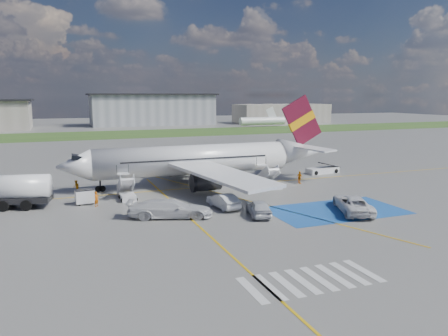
{
  "coord_description": "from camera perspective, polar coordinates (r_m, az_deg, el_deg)",
  "views": [
    {
      "loc": [
        -16.65,
        -40.94,
        11.86
      ],
      "look_at": [
        1.26,
        5.7,
        3.5
      ],
      "focal_mm": 35.0,
      "sensor_mm": 36.0,
      "label": 1
    }
  ],
  "objects": [
    {
      "name": "ground",
      "position": [
        45.76,
        1.09,
        -5.52
      ],
      "size": [
        400.0,
        400.0,
        0.0
      ],
      "primitive_type": "plane",
      "color": "#60605E",
      "rests_on": "ground"
    },
    {
      "name": "taxiway_line_diag",
      "position": [
        56.75,
        -3.47,
        -2.58
      ],
      "size": [
        20.71,
        56.45,
        0.01
      ],
      "primitive_type": "cube",
      "rotation": [
        0.0,
        0.0,
        0.35
      ],
      "color": "gold",
      "rests_on": "ground"
    },
    {
      "name": "airstairs_aft",
      "position": [
        57.0,
        6.2,
        -1.93
      ],
      "size": [
        1.9,
        5.2,
        3.6
      ],
      "color": "silver",
      "rests_on": "ground"
    },
    {
      "name": "crew_nose",
      "position": [
        56.32,
        -18.74,
        -2.33
      ],
      "size": [
        0.77,
        0.9,
        1.62
      ],
      "primitive_type": "imported",
      "rotation": [
        0.0,
        0.0,
        -1.35
      ],
      "color": "orange",
      "rests_on": "ground"
    },
    {
      "name": "taxiway_line_cross",
      "position": [
        35.12,
        -0.36,
        -10.23
      ],
      "size": [
        0.2,
        60.0,
        0.01
      ],
      "primitive_type": "cube",
      "color": "gold",
      "rests_on": "ground"
    },
    {
      "name": "gpu_cart",
      "position": [
        50.45,
        -17.71,
        -3.69
      ],
      "size": [
        2.11,
        1.48,
        1.65
      ],
      "rotation": [
        0.0,
        0.0,
        0.11
      ],
      "color": "silver",
      "rests_on": "ground"
    },
    {
      "name": "terminal_centre",
      "position": [
        179.81,
        -9.32,
        7.51
      ],
      "size": [
        48.0,
        18.0,
        12.0
      ],
      "primitive_type": "cube",
      "color": "gray",
      "rests_on": "ground"
    },
    {
      "name": "van_white_a",
      "position": [
        46.9,
        16.47,
        -4.12
      ],
      "size": [
        4.9,
        6.64,
        2.26
      ],
      "primitive_type": "imported",
      "rotation": [
        0.0,
        0.0,
        2.74
      ],
      "color": "white",
      "rests_on": "ground"
    },
    {
      "name": "airstairs_fwd",
      "position": [
        51.4,
        -12.52,
        -3.36
      ],
      "size": [
        1.9,
        5.2,
        3.6
      ],
      "color": "silver",
      "rests_on": "ground"
    },
    {
      "name": "staging_box",
      "position": [
        47.07,
        14.38,
        -5.39
      ],
      "size": [
        14.0,
        8.0,
        0.01
      ],
      "primitive_type": "cube",
      "color": "#1A50A0",
      "rests_on": "ground"
    },
    {
      "name": "taxiway_line_main",
      "position": [
        56.75,
        -3.47,
        -2.58
      ],
      "size": [
        120.0,
        0.2,
        0.01
      ],
      "primitive_type": "cube",
      "color": "gold",
      "rests_on": "ground"
    },
    {
      "name": "car_silver_b",
      "position": [
        46.43,
        -0.09,
        -4.28
      ],
      "size": [
        2.32,
        5.03,
        1.6
      ],
      "primitive_type": "imported",
      "rotation": [
        0.0,
        0.0,
        3.28
      ],
      "color": "silver",
      "rests_on": "ground"
    },
    {
      "name": "car_silver_a",
      "position": [
        43.66,
        4.58,
        -5.19
      ],
      "size": [
        2.96,
        5.08,
        1.63
      ],
      "primitive_type": "imported",
      "rotation": [
        0.0,
        0.0,
        2.91
      ],
      "color": "silver",
      "rests_on": "ground"
    },
    {
      "name": "terminal_east",
      "position": [
        192.36,
        7.52,
        7.07
      ],
      "size": [
        40.0,
        16.0,
        8.0
      ],
      "primitive_type": "cube",
      "color": "gray",
      "rests_on": "ground"
    },
    {
      "name": "grass_strip",
      "position": [
        137.47,
        -14.01,
        4.27
      ],
      "size": [
        400.0,
        30.0,
        0.01
      ],
      "primitive_type": "cube",
      "color": "#2D4C1E",
      "rests_on": "ground"
    },
    {
      "name": "van_white_b",
      "position": [
        43.08,
        -7.05,
        -4.89
      ],
      "size": [
        6.63,
        4.35,
        2.41
      ],
      "primitive_type": "imported",
      "rotation": [
        0.0,
        0.0,
        1.24
      ],
      "color": "silver",
      "rests_on": "ground"
    },
    {
      "name": "belt_loader",
      "position": [
        68.71,
        12.77,
        -0.32
      ],
      "size": [
        5.82,
        2.69,
        1.7
      ],
      "rotation": [
        0.0,
        0.0,
        0.13
      ],
      "color": "silver",
      "rests_on": "ground"
    },
    {
      "name": "crew_fwd",
      "position": [
        49.01,
        -16.32,
        -3.91
      ],
      "size": [
        0.69,
        0.71,
        1.64
      ],
      "primitive_type": "imported",
      "rotation": [
        0.0,
        0.0,
        0.85
      ],
      "color": "#DC630B",
      "rests_on": "ground"
    },
    {
      "name": "airliner",
      "position": [
        58.48,
        -2.69,
        1.16
      ],
      "size": [
        36.81,
        32.95,
        11.92
      ],
      "color": "silver",
      "rests_on": "ground"
    },
    {
      "name": "crosswalk",
      "position": [
        29.79,
        11.26,
        -14.14
      ],
      "size": [
        9.0,
        4.0,
        0.01
      ],
      "color": "silver",
      "rests_on": "ground"
    },
    {
      "name": "crew_aft",
      "position": [
        60.04,
        9.85,
        -1.21
      ],
      "size": [
        0.67,
        1.07,
        1.7
      ],
      "primitive_type": "imported",
      "rotation": [
        0.0,
        0.0,
        1.85
      ],
      "color": "orange",
      "rests_on": "ground"
    }
  ]
}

